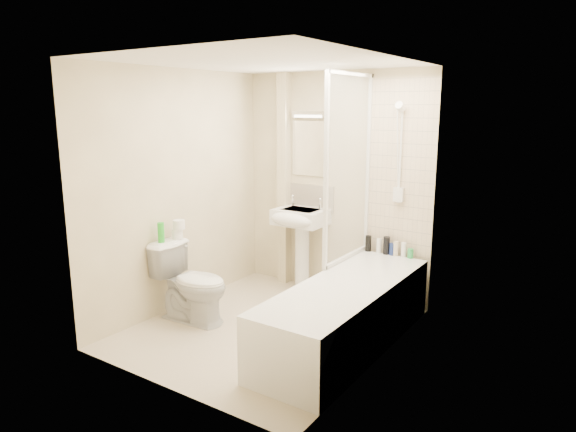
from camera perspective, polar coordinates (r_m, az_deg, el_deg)
The scene contains 26 objects.
floor at distance 4.91m, azimuth -2.25°, elevation -12.38°, with size 2.50×2.50×0.00m, color beige.
wall_back at distance 5.59m, azimuth 5.19°, elevation 3.46°, with size 2.20×0.02×2.40m, color beige.
wall_left at distance 5.26m, azimuth -12.11°, elevation 2.70°, with size 0.02×2.50×2.40m, color beige.
wall_right at distance 4.01m, azimuth 10.44°, elevation -0.11°, with size 0.02×2.50×2.40m, color beige.
ceiling at distance 4.49m, azimuth -2.51°, elevation 16.75°, with size 2.20×2.50×0.02m, color white.
tile_back at distance 5.24m, azimuth 12.42°, elevation 5.13°, with size 0.70×0.01×1.75m, color beige.
tile_right at distance 4.08m, azimuth 11.05°, elevation 3.29°, with size 0.01×2.10×1.75m, color beige.
pipe_boxing at distance 5.86m, azimuth -0.43°, elevation 3.91°, with size 0.12×0.12×2.40m, color beige.
splashback at distance 5.76m, azimuth 2.47°, elevation 2.04°, with size 0.60×0.01×0.30m, color beige.
mirror at distance 5.69m, azimuth 2.51°, elevation 7.50°, with size 0.46×0.01×0.60m, color white.
strip_light at distance 5.65m, azimuth 2.42°, elevation 11.22°, with size 0.42×0.07×0.07m, color silver.
bathtub at distance 4.53m, azimuth 6.45°, elevation -10.66°, with size 0.70×2.10×0.55m.
shower_screen at distance 4.98m, azimuth 6.81°, elevation 5.27°, with size 0.04×0.92×1.80m.
shower_fixture at distance 5.19m, azimuth 12.28°, elevation 6.41°, with size 0.10×0.16×0.99m.
pedestal_sink at distance 5.63m, azimuth 1.24°, elevation -1.16°, with size 0.55×0.50×1.06m.
bottle_black_a at distance 5.43m, azimuth 8.91°, elevation -3.03°, with size 0.06×0.06×0.16m, color black.
bottle_white_a at distance 5.38m, azimuth 10.07°, elevation -3.28°, with size 0.05×0.05×0.15m, color white.
bottle_black_b at distance 5.35m, azimuth 10.89°, elevation -3.23°, with size 0.07×0.07×0.18m, color black.
bottle_blue at distance 5.33m, azimuth 11.50°, elevation -3.63°, with size 0.06×0.06×0.12m, color navy.
bottle_cream at distance 5.32m, azimuth 11.89°, elevation -3.56°, with size 0.05×0.05×0.15m, color beige.
bottle_white_b at distance 5.29m, azimuth 12.73°, elevation -3.68°, with size 0.05×0.05×0.15m, color white.
bottle_green at distance 5.27m, azimuth 13.45°, elevation -4.07°, with size 0.06×0.06×0.10m, color green.
toilet at distance 5.04m, azimuth -10.61°, elevation -7.30°, with size 0.77×0.47×0.76m, color white.
toilet_roll_lower at distance 5.16m, azimuth -12.20°, elevation -1.93°, with size 0.11×0.11×0.10m, color white.
toilet_roll_upper at distance 5.13m, azimuth -12.03°, elevation -0.93°, with size 0.12×0.12×0.09m, color white.
green_bottle at distance 5.04m, azimuth -13.93°, elevation -1.79°, with size 0.06×0.06×0.19m, color green.
Camera 1 is at (2.64, -3.61, 2.03)m, focal length 32.00 mm.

